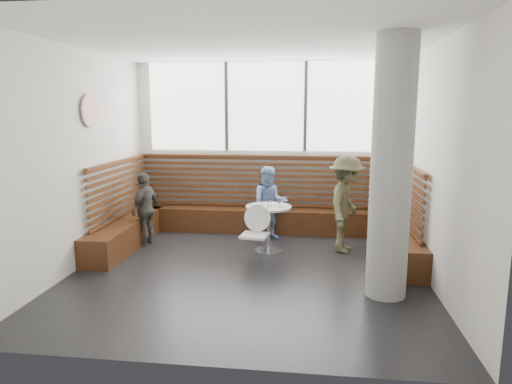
# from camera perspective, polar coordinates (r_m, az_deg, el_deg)

# --- Properties ---
(room) EXTENTS (5.00, 5.00, 3.20)m
(room) POSITION_cam_1_polar(r_m,az_deg,el_deg) (6.34, -1.11, 3.78)
(room) COLOR silver
(room) RESTS_ON ground
(booth) EXTENTS (5.00, 2.50, 1.44)m
(booth) POSITION_cam_1_polar(r_m,az_deg,el_deg) (8.27, 0.66, -3.10)
(booth) COLOR #3D200F
(booth) RESTS_ON ground
(concrete_column) EXTENTS (0.50, 0.50, 3.20)m
(concrete_column) POSITION_cam_1_polar(r_m,az_deg,el_deg) (5.75, 16.57, 2.69)
(concrete_column) COLOR gray
(concrete_column) RESTS_ON ground
(wall_art) EXTENTS (0.03, 0.50, 0.50)m
(wall_art) POSITION_cam_1_polar(r_m,az_deg,el_deg) (7.43, -20.07, 9.51)
(wall_art) COLOR white
(wall_art) RESTS_ON room
(cafe_table) EXTENTS (0.75, 0.75, 0.77)m
(cafe_table) POSITION_cam_1_polar(r_m,az_deg,el_deg) (7.48, 1.58, -3.41)
(cafe_table) COLOR silver
(cafe_table) RESTS_ON ground
(cafe_chair) EXTENTS (0.42, 0.41, 0.87)m
(cafe_chair) POSITION_cam_1_polar(r_m,az_deg,el_deg) (7.02, -0.12, -4.66)
(cafe_chair) COLOR white
(cafe_chair) RESTS_ON ground
(adult_man) EXTENTS (0.86, 1.16, 1.60)m
(adult_man) POSITION_cam_1_polar(r_m,az_deg,el_deg) (7.59, 11.20, -1.49)
(adult_man) COLOR #4C4C32
(adult_man) RESTS_ON ground
(child_back) EXTENTS (0.73, 0.61, 1.32)m
(child_back) POSITION_cam_1_polar(r_m,az_deg,el_deg) (8.19, 1.73, -1.42)
(child_back) COLOR #86A6E9
(child_back) RESTS_ON ground
(child_left) EXTENTS (0.46, 0.79, 1.26)m
(child_left) POSITION_cam_1_polar(r_m,az_deg,el_deg) (8.11, -13.65, -2.05)
(child_left) COLOR #4F4C48
(child_left) RESTS_ON ground
(plate_near) EXTENTS (0.18, 0.18, 0.01)m
(plate_near) POSITION_cam_1_polar(r_m,az_deg,el_deg) (7.54, 0.44, -1.54)
(plate_near) COLOR white
(plate_near) RESTS_ON cafe_table
(plate_far) EXTENTS (0.19, 0.19, 0.01)m
(plate_far) POSITION_cam_1_polar(r_m,az_deg,el_deg) (7.60, 2.28, -1.46)
(plate_far) COLOR white
(plate_far) RESTS_ON cafe_table
(glass_left) EXTENTS (0.08, 0.08, 0.12)m
(glass_left) POSITION_cam_1_polar(r_m,az_deg,el_deg) (7.36, 0.51, -1.42)
(glass_left) COLOR white
(glass_left) RESTS_ON cafe_table
(glass_mid) EXTENTS (0.07, 0.07, 0.12)m
(glass_mid) POSITION_cam_1_polar(r_m,az_deg,el_deg) (7.39, 1.67, -1.39)
(glass_mid) COLOR white
(glass_mid) RESTS_ON cafe_table
(glass_right) EXTENTS (0.07, 0.07, 0.11)m
(glass_right) POSITION_cam_1_polar(r_m,az_deg,el_deg) (7.38, 3.08, -1.42)
(glass_right) COLOR white
(glass_right) RESTS_ON cafe_table
(menu_card) EXTENTS (0.21, 0.15, 0.00)m
(menu_card) POSITION_cam_1_polar(r_m,az_deg,el_deg) (7.25, 2.15, -2.07)
(menu_card) COLOR #A5C64C
(menu_card) RESTS_ON cafe_table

